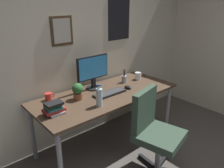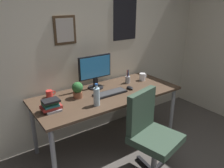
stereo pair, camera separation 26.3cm
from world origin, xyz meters
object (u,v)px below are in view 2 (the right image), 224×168
Objects in this scene: office_chair at (150,131)px; water_bottle at (97,96)px; keyboard at (110,93)px; coffee_mug_far at (50,94)px; monitor at (95,70)px; coffee_mug_near at (142,77)px; potted_plant at (78,89)px; computer_mouse at (130,88)px; pen_cup at (128,79)px; book_stack_left at (51,105)px.

water_bottle is at bearing 127.01° from office_chair.
coffee_mug_far reaches higher than keyboard.
coffee_mug_far is at bearing 153.15° from keyboard.
coffee_mug_near is at bearing -10.94° from monitor.
potted_plant is (-0.08, 0.30, -0.00)m from water_bottle.
pen_cup is at bearing 59.01° from computer_mouse.
pen_cup is (0.12, 0.20, 0.04)m from computer_mouse.
book_stack_left is (-0.38, -0.15, -0.04)m from potted_plant.
water_bottle is 1.29× the size of potted_plant.
coffee_mug_near is (0.36, 0.16, 0.03)m from computer_mouse.
coffee_mug_near is at bearing -8.67° from pen_cup.
computer_mouse is at bearing -3.09° from keyboard.
water_bottle reaches higher than book_stack_left.
pen_cup reaches higher than coffee_mug_far.
pen_cup is (-0.24, 0.04, 0.00)m from coffee_mug_near.
book_stack_left reaches higher than coffee_mug_near.
office_chair is at bearing -126.84° from coffee_mug_near.
monitor is 1.07× the size of keyboard.
computer_mouse is 0.56× the size of potted_plant.
keyboard is (0.04, -0.28, -0.23)m from monitor.
monitor reaches higher than office_chair.
monitor is at bearing 169.06° from coffee_mug_near.
water_bottle is at bearing -149.81° from keyboard.
water_bottle is (-0.29, -0.17, 0.09)m from keyboard.
book_stack_left is (-1.42, -0.16, 0.01)m from coffee_mug_near.
office_chair is 0.94m from pen_cup.
coffee_mug_far is 1.08m from pen_cup.
coffee_mug_near is (0.60, 0.80, 0.26)m from office_chair.
potted_plant is (-0.67, 0.15, 0.09)m from computer_mouse.
office_chair is 1.07m from book_stack_left.
pen_cup reaches higher than keyboard.
coffee_mug_far is at bearing 172.14° from coffee_mug_near.
monitor is 2.30× the size of pen_cup.
pen_cup reaches higher than potted_plant.
keyboard is at bearing -156.41° from pen_cup.
keyboard is at bearing -167.54° from coffee_mug_near.
computer_mouse is 0.40m from coffee_mug_near.
office_chair reaches higher than keyboard.
book_stack_left is (-1.17, -0.20, 0.01)m from pen_cup.
book_stack_left is (-0.11, -0.34, 0.02)m from coffee_mug_far.
office_chair is 4.75× the size of pen_cup.
book_stack_left is (-0.75, -0.02, 0.05)m from keyboard.
pen_cup is (0.35, 0.83, 0.26)m from office_chair.
coffee_mug_far is (-0.95, 0.34, 0.03)m from computer_mouse.
computer_mouse is at bearing 0.09° from book_stack_left.
office_chair is at bearing -60.62° from potted_plant.
keyboard is at bearing -81.79° from monitor.
coffee_mug_near is at bearing 0.87° from potted_plant.
monitor is at bearing 24.47° from potted_plant.
office_chair is 0.95m from potted_plant.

